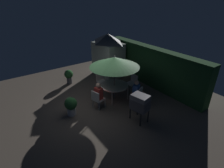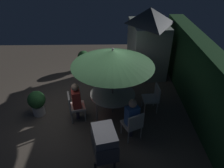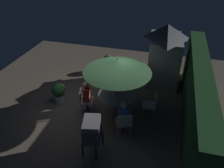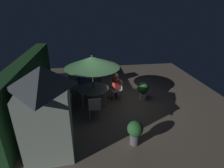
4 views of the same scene
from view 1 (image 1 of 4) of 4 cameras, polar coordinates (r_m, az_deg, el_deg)
name	(u,v)px [view 1 (image 1 of 4)]	position (r m, az deg, el deg)	size (l,w,h in m)	color
ground_plane	(99,102)	(8.78, -4.07, -5.77)	(11.00, 11.00, 0.00)	brown
hedge_backdrop	(151,66)	(10.33, 12.51, 5.55)	(6.82, 0.57, 2.17)	#193D1E
garden_shed	(108,55)	(11.25, -1.23, 9.37)	(2.01, 1.51, 2.65)	gray
patio_table	(114,86)	(8.75, 0.75, -0.60)	(1.37, 1.37, 0.74)	#B2ADA3
patio_umbrella	(114,62)	(8.26, 0.80, 7.09)	(2.35, 2.35, 2.22)	#4C4C51
bbq_grill	(140,103)	(7.21, 8.97, -6.01)	(0.79, 0.64, 1.20)	#47474C
chair_near_shed	(97,98)	(8.07, -4.69, -4.62)	(0.56, 0.56, 0.90)	silver
chair_far_side	(138,95)	(8.39, 8.17, -3.50)	(0.62, 0.61, 0.90)	silver
chair_toward_hedge	(132,82)	(9.62, 6.57, 0.74)	(0.49, 0.50, 0.90)	silver
chair_toward_house	(101,80)	(9.75, -3.48, 1.26)	(0.47, 0.46, 0.90)	silver
potted_plant_by_shed	(71,105)	(7.86, -13.00, -6.67)	(0.54, 0.54, 0.83)	silver
potted_plant_by_grill	(69,75)	(10.65, -13.66, 2.68)	(0.51, 0.51, 0.84)	#4C4C51
person_in_red	(99,93)	(7.99, -4.33, -2.77)	(0.39, 0.32, 1.26)	#CC3D33
person_in_blue	(136,90)	(8.29, 7.74, -1.79)	(0.36, 0.41, 1.26)	#3866B2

